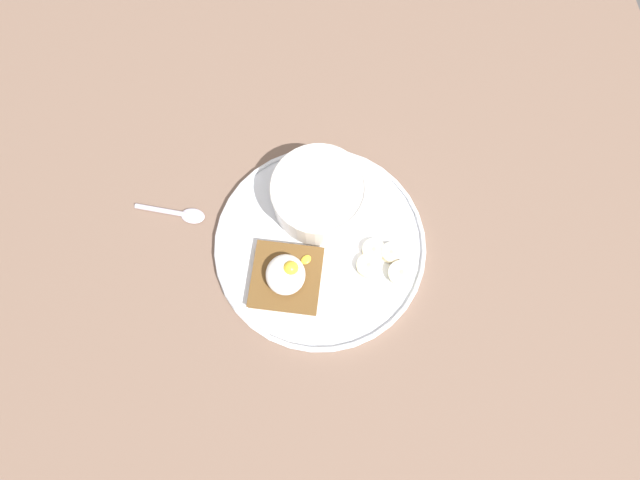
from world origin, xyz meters
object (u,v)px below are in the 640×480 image
banana_slice_back (374,250)px  banana_slice_right (368,266)px  spoon (179,213)px  banana_slice_front (391,253)px  oatmeal_bowl (319,195)px  poached_egg (286,274)px  toast_slice (286,278)px  banana_slice_left (401,273)px

banana_slice_back → banana_slice_right: same height
banana_slice_right → spoon: banana_slice_right is taller
banana_slice_front → banana_slice_right: same height
banana_slice_front → banana_slice_back: (0.71, 2.42, -0.03)cm
oatmeal_bowl → banana_slice_back: oatmeal_bowl is taller
oatmeal_bowl → poached_egg: (-10.97, 5.78, -0.25)cm
toast_slice → banana_slice_back: bearing=-78.3°
poached_egg → banana_slice_right: poached_egg is taller
banana_slice_left → banana_slice_right: (1.63, 4.38, -0.23)cm
toast_slice → spoon: size_ratio=1.10×
banana_slice_right → spoon: (11.63, 26.92, -1.20)cm
oatmeal_bowl → banana_slice_right: 12.41cm
banana_slice_front → poached_egg: bearing=97.1°
oatmeal_bowl → spoon: oatmeal_bowl is taller
poached_egg → banana_slice_back: 13.21cm
banana_slice_left → spoon: size_ratio=0.48×
spoon → oatmeal_bowl: bearing=-92.7°
banana_slice_left → banana_slice_front: bearing=15.6°
oatmeal_bowl → spoon: (0.99, 21.03, -3.74)cm
oatmeal_bowl → banana_slice_front: (-9.09, -9.38, -2.56)cm
oatmeal_bowl → spoon: bearing=87.3°
toast_slice → poached_egg: poached_egg is taller
oatmeal_bowl → banana_slice_front: 13.31cm
oatmeal_bowl → spoon: 21.39cm
banana_slice_right → oatmeal_bowl: bearing=29.0°
poached_egg → banana_slice_back: size_ratio=1.53×
banana_slice_front → banana_slice_back: bearing=73.7°
poached_egg → banana_slice_front: poached_egg is taller
oatmeal_bowl → toast_slice: oatmeal_bowl is taller
banana_slice_front → banana_slice_left: 3.30cm
poached_egg → banana_slice_right: size_ratio=1.42×
oatmeal_bowl → banana_slice_front: oatmeal_bowl is taller
poached_egg → banana_slice_left: poached_egg is taller
oatmeal_bowl → banana_slice_right: oatmeal_bowl is taller
banana_slice_front → spoon: banana_slice_front is taller
spoon → poached_egg: bearing=-128.1°
banana_slice_left → oatmeal_bowl: bearing=39.9°
banana_slice_right → poached_egg: bearing=91.7°
banana_slice_front → spoon: (10.08, 30.41, -1.18)cm
toast_slice → poached_egg: 2.03cm
banana_slice_left → banana_slice_back: 5.11cm
poached_egg → spoon: size_ratio=0.63×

